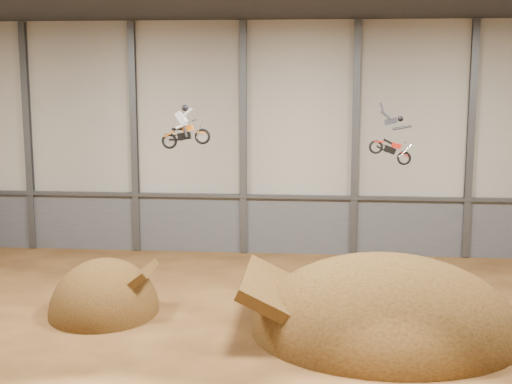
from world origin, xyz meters
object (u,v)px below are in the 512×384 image
takeoff_ramp (105,312)px  fmx_rider_b (388,134)px  landing_ramp (385,332)px  fmx_rider_a (187,124)px

takeoff_ramp → fmx_rider_b: bearing=7.2°
landing_ramp → fmx_rider_b: (0.18, 3.06, 8.23)m
landing_ramp → fmx_rider_b: fmx_rider_b is taller
landing_ramp → fmx_rider_a: fmx_rider_a is taller
landing_ramp → fmx_rider_a: (-8.99, 2.92, 8.64)m
fmx_rider_a → takeoff_ramp: bearing=-157.3°
landing_ramp → fmx_rider_a: bearing=162.0°
takeoff_ramp → landing_ramp: 12.80m
landing_ramp → fmx_rider_a: size_ratio=5.01×
takeoff_ramp → fmx_rider_a: bearing=21.6°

